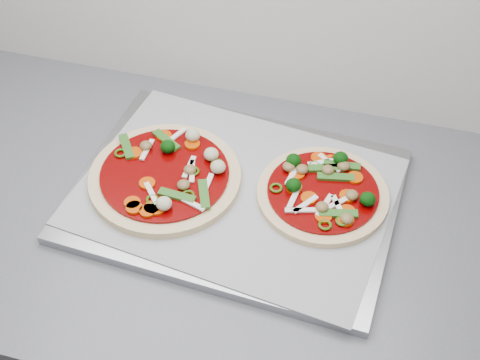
# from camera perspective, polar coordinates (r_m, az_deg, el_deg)

# --- Properties ---
(baking_tray) EXTENTS (0.51, 0.39, 0.02)m
(baking_tray) POSITION_cam_1_polar(r_m,az_deg,el_deg) (1.04, -0.36, -1.26)
(baking_tray) COLOR #96979C
(baking_tray) RESTS_ON countertop
(parchment) EXTENTS (0.51, 0.40, 0.00)m
(parchment) POSITION_cam_1_polar(r_m,az_deg,el_deg) (1.04, -0.36, -0.93)
(parchment) COLOR #A5A5AA
(parchment) RESTS_ON baking_tray
(pizza_left) EXTENTS (0.26, 0.26, 0.04)m
(pizza_left) POSITION_cam_1_polar(r_m,az_deg,el_deg) (1.05, -6.30, 0.37)
(pizza_left) COLOR #E0BC8B
(pizza_left) RESTS_ON parchment
(pizza_right) EXTENTS (0.23, 0.23, 0.03)m
(pizza_right) POSITION_cam_1_polar(r_m,az_deg,el_deg) (1.03, 7.11, -0.99)
(pizza_right) COLOR #E0BC8B
(pizza_right) RESTS_ON parchment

